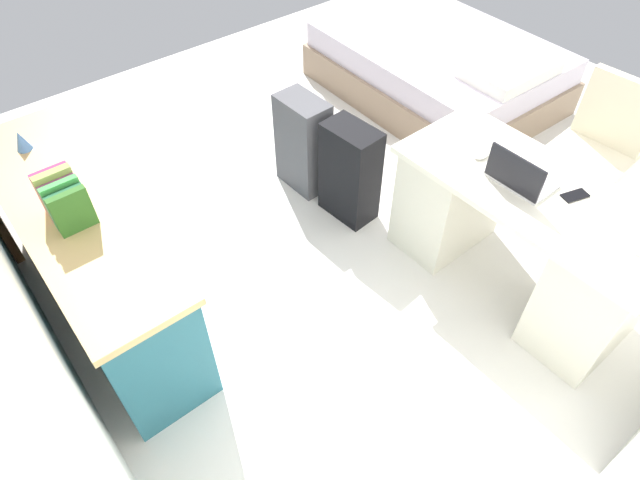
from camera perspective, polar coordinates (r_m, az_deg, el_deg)
ground_plane at (r=3.81m, az=7.58°, el=4.44°), size 5.59×5.59×0.00m
desk at (r=3.17m, az=20.33°, el=0.38°), size 1.45×0.68×0.74m
office_chair at (r=3.80m, az=26.54°, el=7.46°), size 0.52×0.52×0.94m
credenza at (r=3.11m, az=-23.14°, el=-1.89°), size 1.80×0.48×0.78m
bed at (r=4.85m, az=12.39°, el=17.40°), size 1.93×1.44×0.58m
suitcase_black at (r=3.46m, az=3.18°, el=7.14°), size 0.38×0.25×0.67m
suitcase_spare_grey at (r=3.70m, az=-1.80°, el=10.15°), size 0.37×0.23×0.67m
laptop at (r=2.89m, az=20.35°, el=6.27°), size 0.31×0.22×0.21m
computer_mouse at (r=3.04m, az=16.76°, el=8.66°), size 0.06×0.10×0.03m
cell_phone_near_laptop at (r=2.96m, az=25.41°, el=4.28°), size 0.10×0.15×0.01m
book_row at (r=2.72m, az=-25.51°, el=3.99°), size 0.24×0.17×0.23m
figurine_small at (r=3.29m, az=-29.11°, el=9.17°), size 0.08×0.08×0.11m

